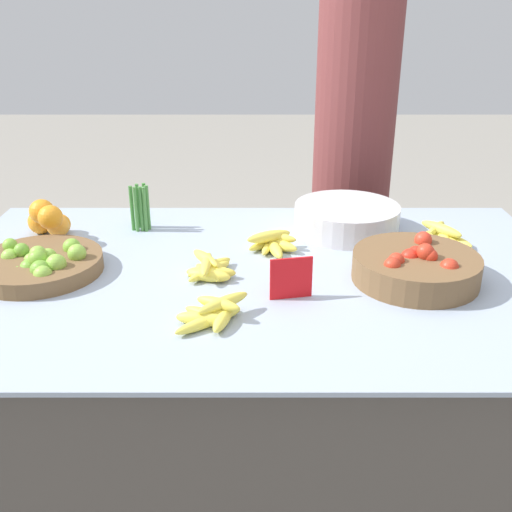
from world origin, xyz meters
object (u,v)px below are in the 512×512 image
lime_bowl (40,263)px  price_sign (291,278)px  vendor_person (353,152)px  tomato_basket (417,267)px  metal_bowl (347,218)px

lime_bowl → price_sign: size_ratio=3.16×
price_sign → vendor_person: 1.17m
lime_bowl → price_sign: 0.71m
tomato_basket → price_sign: size_ratio=3.07×
lime_bowl → vendor_person: size_ratio=0.22×
tomato_basket → price_sign: (-0.35, -0.10, 0.01)m
lime_bowl → vendor_person: 1.40m
tomato_basket → metal_bowl: size_ratio=1.00×
tomato_basket → metal_bowl: (-0.14, 0.38, 0.00)m
metal_bowl → price_sign: size_ratio=3.07×
lime_bowl → price_sign: price_sign is taller
tomato_basket → vendor_person: 1.02m
price_sign → vendor_person: size_ratio=0.07×
lime_bowl → tomato_basket: tomato_basket is taller
lime_bowl → metal_bowl: size_ratio=1.03×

